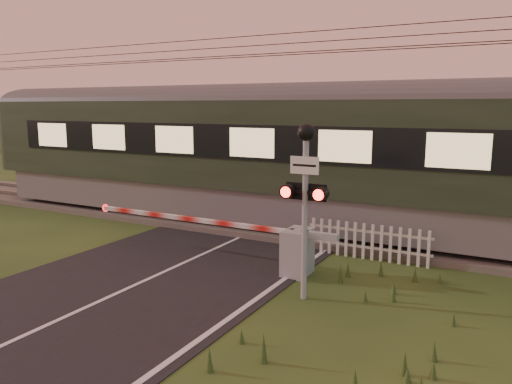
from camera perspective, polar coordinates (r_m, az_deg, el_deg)
The scene contains 7 objects.
ground at distance 11.38m, azimuth -14.50°, elevation -10.75°, with size 160.00×160.00×0.00m, color #233A16.
road at distance 11.20m, azimuth -15.25°, elevation -11.05°, with size 6.00×140.00×0.03m.
track_bed at distance 16.49m, azimuth 1.00°, elevation -3.76°, with size 140.00×3.40×0.39m.
overhead_wires at distance 16.12m, azimuth 1.06°, elevation 16.19°, with size 120.00×0.62×0.62m.
boom_gate at distance 11.95m, azimuth 3.16°, elevation -6.32°, with size 7.18×0.84×1.12m.
crossing_signal at distance 9.96m, azimuth 5.66°, elevation 1.34°, with size 0.92×0.36×3.60m.
picket_fence at distance 13.25m, azimuth 12.68°, elevation -5.55°, with size 3.24×0.08×0.95m.
Camera 1 is at (7.35, -7.74, 3.94)m, focal length 35.00 mm.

